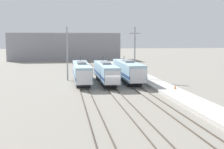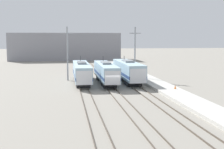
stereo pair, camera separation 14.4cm
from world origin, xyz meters
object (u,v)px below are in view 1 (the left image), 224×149
Objects in this scene: locomotive_far_right at (128,71)px; locomotive_far_left at (82,72)px; traffic_cone at (175,87)px; locomotive_center at (106,72)px; catenary_tower_right at (135,52)px; catenary_tower_left at (67,52)px.

locomotive_far_left is at bearing -179.04° from locomotive_far_right.
locomotive_far_left is 18.29m from traffic_cone.
locomotive_far_right is (4.49, 1.02, 0.10)m from locomotive_center.
locomotive_far_left is at bearing 141.28° from traffic_cone.
catenary_tower_right is 16.82× the size of traffic_cone.
catenary_tower_right is at bearing 38.24° from locomotive_center.
catenary_tower_right is (11.17, 4.40, 3.53)m from locomotive_far_left.
traffic_cone is (9.74, -10.54, -1.31)m from locomotive_center.
locomotive_far_right is 12.78m from catenary_tower_left.
traffic_cone is at bearing -65.54° from locomotive_far_right.
catenary_tower_left is (-7.06, 5.27, 3.53)m from locomotive_center.
locomotive_far_left is at bearing -59.61° from catenary_tower_left.
locomotive_far_left reaches higher than locomotive_far_right.
traffic_cone is at bearing -47.24° from locomotive_center.
locomotive_center reaches higher than traffic_cone.
locomotive_center is 1.68× the size of catenary_tower_right.
locomotive_center is 4.60m from locomotive_far_right.
locomotive_center is at bearing -10.98° from locomotive_far_left.
locomotive_far_left is at bearing 169.02° from locomotive_center.
catenary_tower_left reaches higher than locomotive_far_left.
locomotive_far_right reaches higher than traffic_cone.
locomotive_center is at bearing -167.18° from locomotive_far_right.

